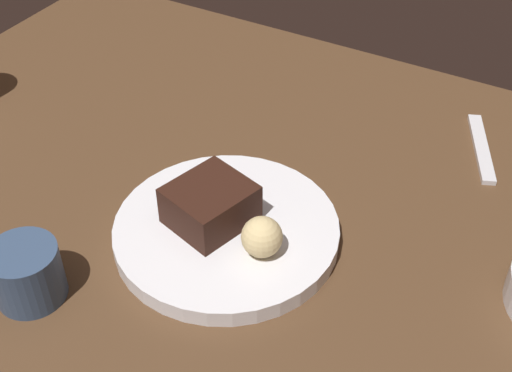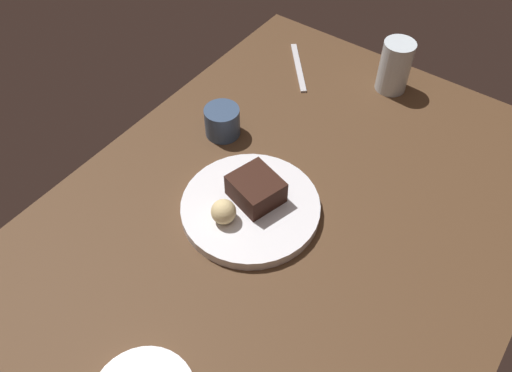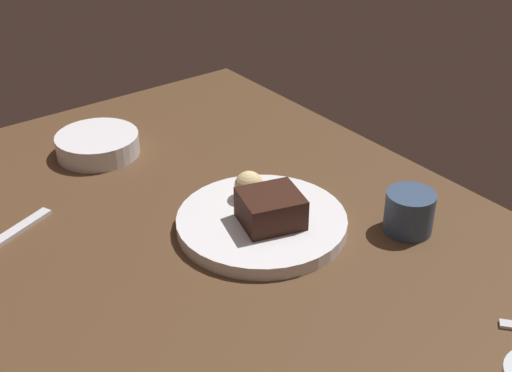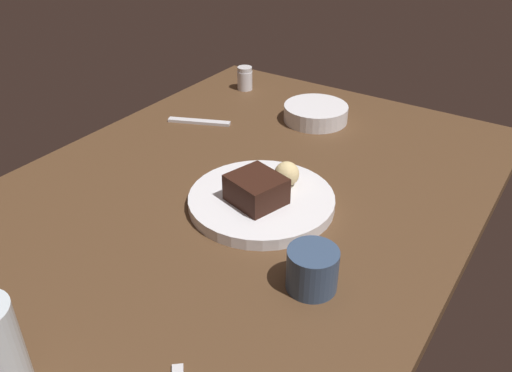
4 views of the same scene
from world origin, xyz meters
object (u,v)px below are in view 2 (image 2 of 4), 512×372
at_px(butter_knife, 298,67).
at_px(coffee_cup, 222,122).
at_px(bread_roll, 224,212).
at_px(water_glass, 395,66).
at_px(dessert_plate, 252,206).
at_px(chocolate_cake_slice, 256,189).

bearing_deg(butter_knife, coffee_cup, -41.91).
bearing_deg(bread_roll, butter_knife, -162.65).
relative_size(bread_roll, water_glass, 0.38).
bearing_deg(dessert_plate, coffee_cup, -127.22).
distance_m(chocolate_cake_slice, coffee_cup, 0.21).
bearing_deg(water_glass, butter_knife, -73.69).
xyz_separation_m(water_glass, butter_knife, (0.06, -0.22, -0.06)).
bearing_deg(water_glass, chocolate_cake_slice, -5.95).
bearing_deg(chocolate_cake_slice, bread_roll, -11.89).
xyz_separation_m(chocolate_cake_slice, bread_roll, (0.08, -0.02, -0.00)).
relative_size(dessert_plate, coffee_cup, 3.49).
height_order(coffee_cup, butter_knife, coffee_cup).
bearing_deg(butter_knife, bread_roll, -23.17).
height_order(chocolate_cake_slice, bread_roll, chocolate_cake_slice).
bearing_deg(coffee_cup, water_glass, 147.63).
bearing_deg(bread_roll, dessert_plate, 163.77).
relative_size(bread_roll, coffee_cup, 0.61).
height_order(dessert_plate, chocolate_cake_slice, chocolate_cake_slice).
bearing_deg(dessert_plate, bread_roll, -16.23).
bearing_deg(butter_knife, water_glass, 65.79).
relative_size(water_glass, coffee_cup, 1.63).
height_order(dessert_plate, bread_roll, bread_roll).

